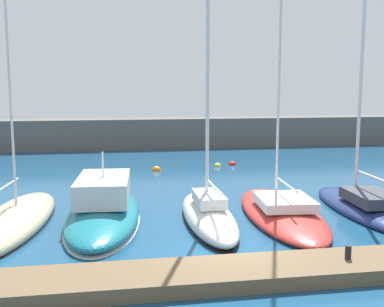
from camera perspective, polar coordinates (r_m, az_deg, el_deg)
ground_plane at (r=16.81m, az=4.67°, el=-12.39°), size 120.00×120.00×0.00m
dock_pier at (r=14.91m, az=6.65°, el=-14.24°), size 21.02×2.15×0.46m
breakwater_seawall at (r=45.40m, az=-4.55°, el=2.50°), size 108.00×2.89×2.84m
sailboat_sand_nearest at (r=21.50m, az=-20.81°, el=-7.57°), size 3.56×9.77×20.52m
motorboat_teal_second at (r=21.27m, az=-10.74°, el=-6.62°), size 3.83×9.89×3.30m
sailboat_ivory_third at (r=20.44m, az=1.98°, el=-7.32°), size 2.12×7.88×14.35m
sailboat_red_fourth at (r=21.83m, az=10.84°, el=-6.88°), size 3.94×9.76×15.94m
sailboat_navy_fifth at (r=23.77m, az=20.19°, el=-5.81°), size 3.12×8.86×16.71m
mooring_buoy_yellow at (r=34.76m, az=3.14°, el=-1.60°), size 0.54×0.54×0.54m
mooring_buoy_orange at (r=33.10m, az=-4.36°, el=-2.11°), size 0.67×0.67×0.67m
mooring_buoy_red at (r=35.53m, az=4.94°, el=-1.40°), size 0.59×0.59×0.59m
dock_bollard at (r=15.96m, az=18.50°, el=-11.36°), size 0.20×0.20×0.44m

